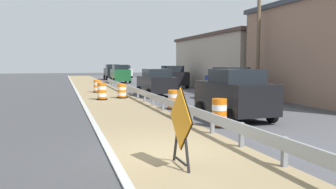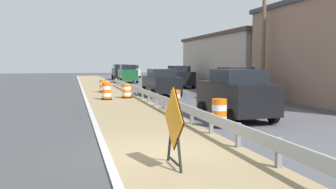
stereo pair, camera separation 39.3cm
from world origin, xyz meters
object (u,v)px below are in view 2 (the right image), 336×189
(traffic_barrel_nearest, at_px, (219,115))
(utility_pole_near, at_px, (264,32))
(traffic_barrel_mid, at_px, (127,92))
(traffic_barrel_far, at_px, (106,92))
(car_lead_far_lane, at_px, (128,74))
(warning_sign_diamond, at_px, (174,122))
(car_distant_a, at_px, (236,84))
(car_trailing_far_lane, at_px, (161,82))
(car_distant_b, at_px, (236,94))
(traffic_barrel_farther, at_px, (103,87))
(car_mid_far_lane, at_px, (179,77))
(car_lead_near_lane, at_px, (120,72))
(car_trailing_near_lane, at_px, (133,71))
(traffic_barrel_close, at_px, (176,101))

(traffic_barrel_nearest, relative_size, utility_pole_near, 0.13)
(traffic_barrel_mid, bearing_deg, traffic_barrel_far, -153.03)
(traffic_barrel_mid, distance_m, car_lead_far_lane, 19.26)
(warning_sign_diamond, xyz_separation_m, utility_pole_near, (9.77, 13.15, 3.36))
(car_distant_a, xyz_separation_m, utility_pole_near, (2.13, 0.51, 3.34))
(traffic_barrel_nearest, relative_size, car_trailing_far_lane, 0.25)
(warning_sign_diamond, bearing_deg, car_distant_b, -127.13)
(traffic_barrel_farther, height_order, car_trailing_far_lane, car_trailing_far_lane)
(traffic_barrel_far, relative_size, car_mid_far_lane, 0.23)
(warning_sign_diamond, height_order, car_trailing_far_lane, car_trailing_far_lane)
(traffic_barrel_far, xyz_separation_m, car_lead_near_lane, (4.50, 28.09, 0.60))
(traffic_barrel_nearest, height_order, car_distant_b, car_distant_b)
(traffic_barrel_mid, distance_m, car_lead_near_lane, 27.54)
(car_lead_far_lane, xyz_separation_m, car_distant_a, (3.41, -22.81, -0.04))
(traffic_barrel_mid, height_order, car_distant_a, car_distant_a)
(car_mid_far_lane, bearing_deg, car_trailing_near_lane, -177.40)
(car_distant_a, relative_size, car_distant_b, 1.06)
(traffic_barrel_farther, relative_size, car_distant_a, 0.23)
(traffic_barrel_mid, relative_size, utility_pole_near, 0.11)
(traffic_barrel_close, distance_m, utility_pole_near, 8.60)
(traffic_barrel_nearest, xyz_separation_m, car_lead_far_lane, (1.23, 31.04, 0.61))
(car_trailing_near_lane, xyz_separation_m, car_mid_far_lane, (0.40, -25.30, 0.05))
(car_trailing_near_lane, relative_size, car_mid_far_lane, 0.97)
(car_lead_near_lane, bearing_deg, car_lead_far_lane, 178.52)
(car_lead_far_lane, distance_m, car_distant_a, 23.06)
(utility_pole_near, bearing_deg, traffic_barrel_far, 165.57)
(traffic_barrel_mid, distance_m, car_distant_b, 10.85)
(traffic_barrel_close, relative_size, car_mid_far_lane, 0.21)
(traffic_barrel_nearest, distance_m, car_trailing_far_lane, 12.99)
(traffic_barrel_close, height_order, traffic_barrel_farther, traffic_barrel_farther)
(car_trailing_near_lane, distance_m, car_trailing_far_lane, 33.69)
(car_distant_b, bearing_deg, car_trailing_far_lane, 0.80)
(traffic_barrel_mid, xyz_separation_m, car_trailing_far_lane, (2.66, 0.94, 0.55))
(car_distant_a, bearing_deg, car_lead_far_lane, -172.87)
(warning_sign_diamond, bearing_deg, traffic_barrel_close, -107.18)
(car_lead_far_lane, distance_m, utility_pole_near, 23.21)
(traffic_barrel_far, xyz_separation_m, car_mid_far_lane, (7.93, 9.88, 0.56))
(traffic_barrel_nearest, distance_m, car_distant_a, 9.47)
(traffic_barrel_farther, bearing_deg, traffic_barrel_far, -92.62)
(car_lead_far_lane, relative_size, utility_pole_near, 0.53)
(car_distant_a, bearing_deg, car_trailing_far_lane, -143.57)
(traffic_barrel_mid, distance_m, traffic_barrel_far, 1.60)
(traffic_barrel_farther, xyz_separation_m, car_trailing_near_lane, (7.25, 29.16, 0.56))
(car_distant_a, relative_size, utility_pole_near, 0.52)
(traffic_barrel_farther, relative_size, utility_pole_near, 0.12)
(traffic_barrel_nearest, xyz_separation_m, traffic_barrel_farther, (-2.83, 17.30, -0.02))
(traffic_barrel_mid, height_order, traffic_barrel_farther, traffic_barrel_farther)
(traffic_barrel_farther, xyz_separation_m, car_mid_far_lane, (7.65, 3.86, 0.61))
(car_lead_near_lane, height_order, car_trailing_near_lane, car_lead_near_lane)
(car_trailing_far_lane, bearing_deg, traffic_barrel_close, 170.03)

